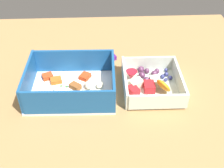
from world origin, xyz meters
The scene contains 4 objects.
table_surface centered at (0.00, 0.00, 1.00)cm, with size 80.00×80.00×2.00cm, color #9E7547.
pasta_container centered at (-11.62, -0.55, 4.14)cm, with size 21.33×17.02×6.89cm.
fruit_bowl centered at (7.77, -0.07, 3.55)cm, with size 14.13×15.68×4.90cm.
candy_bar centered at (-3.45, 12.32, 2.60)cm, with size 7.00×2.40×1.20cm, color #51197A.
Camera 1 is at (-4.30, -53.76, 47.67)cm, focal length 45.42 mm.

